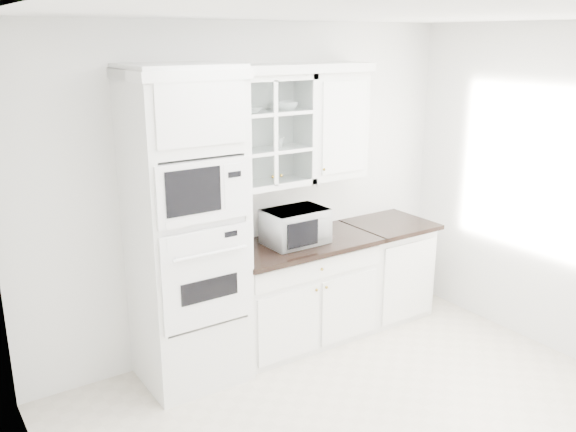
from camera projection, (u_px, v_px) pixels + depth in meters
room_shell at (354, 165)px, 3.93m from camera, size 4.00×3.50×2.70m
oven_column at (187, 231)px, 4.48m from camera, size 0.76×0.68×2.40m
base_cabinet_run at (299, 291)px, 5.26m from camera, size 1.32×0.67×0.92m
extra_base_cabinet at (385, 268)px, 5.80m from camera, size 0.72×0.67×0.92m
upper_cabinet_glass at (264, 131)px, 4.85m from camera, size 0.80×0.33×0.90m
upper_cabinet_solid at (332, 125)px, 5.21m from camera, size 0.55×0.33×0.90m
crown_molding at (254, 69)px, 4.63m from camera, size 2.14×0.38×0.07m
countertop_microwave at (294, 226)px, 5.05m from camera, size 0.51×0.43×0.29m
bowl_a at (249, 110)px, 4.70m from camera, size 0.22×0.22×0.05m
bowl_b at (285, 106)px, 4.88m from camera, size 0.23×0.23×0.07m
cup_a at (244, 145)px, 4.79m from camera, size 0.14×0.14×0.09m
cup_b at (279, 142)px, 4.94m from camera, size 0.10×0.10×0.08m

